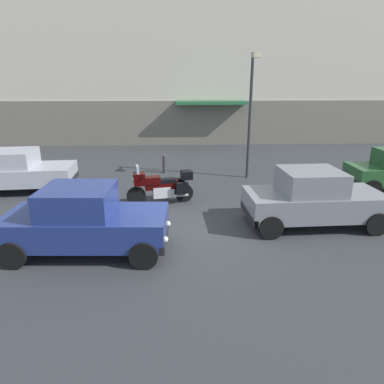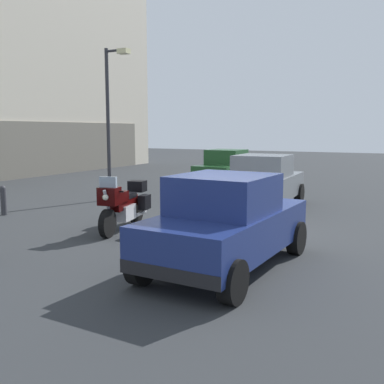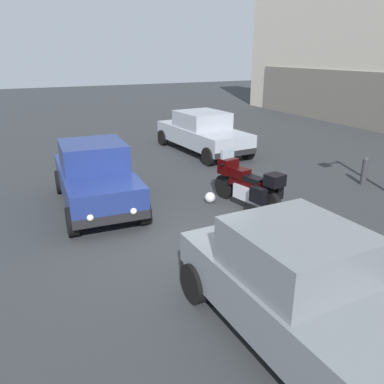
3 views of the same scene
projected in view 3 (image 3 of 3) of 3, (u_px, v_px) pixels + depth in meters
name	position (u px, v px, depth m)	size (l,w,h in m)	color
ground_plane	(174.00, 237.00, 8.23)	(80.00, 80.00, 0.00)	#2D3033
motorcycle	(247.00, 184.00, 9.60)	(2.24, 0.98, 1.36)	black
helmet	(210.00, 197.00, 10.07)	(0.28, 0.28, 0.28)	silver
car_hatchback_near	(299.00, 290.00, 5.01)	(3.92, 1.90, 1.64)	slate
car_sedan_far	(202.00, 132.00, 15.02)	(4.67, 2.22, 1.56)	#9EA3AD
car_wagon_end	(96.00, 176.00, 9.60)	(3.93, 1.94, 1.64)	navy
bollard_curbside	(364.00, 170.00, 11.35)	(0.16, 0.16, 0.84)	#333338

